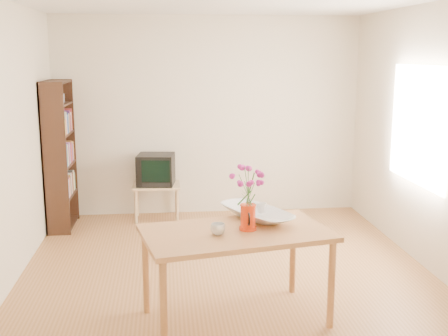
{
  "coord_description": "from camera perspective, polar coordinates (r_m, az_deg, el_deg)",
  "views": [
    {
      "loc": [
        -0.57,
        -5.11,
        2.11
      ],
      "look_at": [
        0.0,
        0.3,
        1.0
      ],
      "focal_mm": 45.0,
      "sensor_mm": 36.0,
      "label": 1
    }
  ],
  "objects": [
    {
      "name": "teacup_b",
      "position": [
        4.72,
        3.85,
        -2.78
      ],
      "size": [
        0.1,
        0.1,
        0.07
      ],
      "primitive_type": "imported",
      "rotation": [
        0.0,
        0.0,
        2.11
      ],
      "color": "white",
      "rests_on": "bowl"
    },
    {
      "name": "room",
      "position": [
        5.21,
        0.66,
        2.61
      ],
      "size": [
        4.5,
        4.5,
        4.5
      ],
      "color": "#976335",
      "rests_on": "ground"
    },
    {
      "name": "tv_stand",
      "position": [
        7.29,
        -6.88,
        -2.23
      ],
      "size": [
        0.6,
        0.45,
        0.46
      ],
      "color": "tan",
      "rests_on": "ground"
    },
    {
      "name": "teacup_a",
      "position": [
        4.69,
        2.86,
        -2.88
      ],
      "size": [
        0.1,
        0.1,
        0.07
      ],
      "primitive_type": "imported",
      "rotation": [
        0.0,
        0.0,
        0.62
      ],
      "color": "white",
      "rests_on": "bowl"
    },
    {
      "name": "table",
      "position": [
        4.45,
        1.24,
        -7.35
      ],
      "size": [
        1.58,
        1.11,
        0.75
      ],
      "rotation": [
        0.0,
        0.0,
        0.21
      ],
      "color": "#AA6C3A",
      "rests_on": "ground"
    },
    {
      "name": "bowl",
      "position": [
        4.69,
        3.35,
        -2.33
      ],
      "size": [
        0.69,
        0.69,
        0.48
      ],
      "primitive_type": "imported",
      "rotation": [
        0.0,
        0.0,
        0.51
      ],
      "color": "white",
      "rests_on": "table"
    },
    {
      "name": "mug",
      "position": [
        4.31,
        -0.61,
        -6.23
      ],
      "size": [
        0.16,
        0.16,
        0.09
      ],
      "primitive_type": "imported",
      "rotation": [
        0.0,
        0.0,
        4.0
      ],
      "color": "white",
      "rests_on": "table"
    },
    {
      "name": "flowers",
      "position": [
        4.35,
        2.48,
        -1.71
      ],
      "size": [
        0.24,
        0.24,
        0.33
      ],
      "primitive_type": null,
      "color": "#CD30A1",
      "rests_on": "pitcher"
    },
    {
      "name": "bookshelf",
      "position": [
        7.09,
        -16.3,
        0.75
      ],
      "size": [
        0.28,
        0.7,
        1.8
      ],
      "color": "black",
      "rests_on": "ground"
    },
    {
      "name": "television",
      "position": [
        7.24,
        -6.93,
        -0.1
      ],
      "size": [
        0.5,
        0.47,
        0.39
      ],
      "rotation": [
        0.0,
        0.0,
        -0.13
      ],
      "color": "black",
      "rests_on": "tv_stand"
    },
    {
      "name": "pitcher",
      "position": [
        4.42,
        2.45,
        -5.1
      ],
      "size": [
        0.14,
        0.21,
        0.21
      ],
      "rotation": [
        0.0,
        0.0,
        -0.07
      ],
      "color": "red",
      "rests_on": "table"
    }
  ]
}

